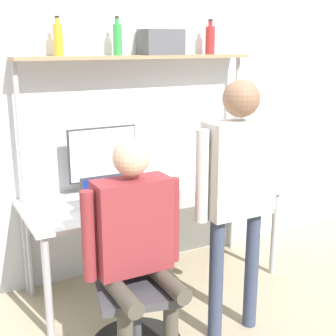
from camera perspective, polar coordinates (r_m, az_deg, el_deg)
The scene contains 14 objects.
ground_plane at distance 3.54m, azimuth 1.49°, elevation -16.40°, with size 12.00×12.00×0.00m, color tan.
wall_back at distance 3.77m, azimuth -4.44°, elevation 7.43°, with size 8.00×0.06×2.70m.
desk at distance 3.57m, azimuth -1.58°, elevation -4.23°, with size 1.96×0.75×0.73m.
shelf_unit at distance 3.61m, azimuth -3.45°, elevation 9.37°, with size 1.86×0.24×1.75m.
monitor at distance 3.53m, azimuth -7.93°, elevation 1.17°, with size 0.53×0.24×0.51m.
laptop at distance 3.22m, azimuth -7.31°, elevation -4.03°, with size 0.35×0.23×0.23m.
cell_phone at distance 3.27m, azimuth -1.86°, elevation -4.71°, with size 0.07×0.15×0.01m.
office_chair at distance 2.99m, azimuth -4.04°, elevation -16.67°, with size 0.56×0.56×0.90m.
person_seated at distance 2.71m, azimuth -4.03°, elevation -7.96°, with size 0.61×0.47×1.33m.
person_standing at distance 2.86m, azimuth 8.53°, elevation -1.22°, with size 0.59×0.22×1.64m.
bottle_red at distance 3.90m, azimuth 5.15°, elevation 15.33°, with size 0.08×0.08×0.27m.
bottle_green at distance 3.53m, azimuth -6.18°, elevation 15.37°, with size 0.07×0.07×0.27m.
bottle_amber at distance 3.39m, azimuth -13.24°, elevation 15.05°, with size 0.07×0.07×0.27m.
storage_box at distance 3.67m, azimuth -0.87°, elevation 15.09°, with size 0.31×0.21×0.19m.
Camera 1 is at (-1.50, -2.62, 1.83)m, focal length 50.00 mm.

